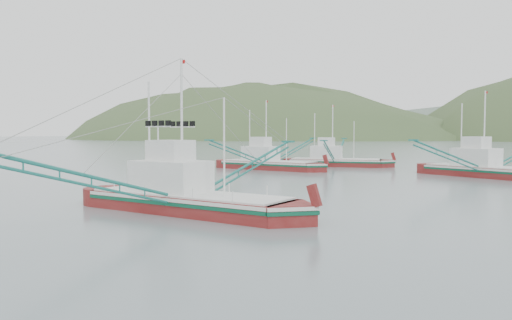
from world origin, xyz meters
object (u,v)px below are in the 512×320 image
at_px(bg_boat_far, 334,155).
at_px(bg_boat_right, 487,158).
at_px(main_boat, 185,187).
at_px(bg_boat_left, 268,157).

distance_m(bg_boat_far, bg_boat_right, 24.55).
bearing_deg(main_boat, bg_boat_far, 102.23).
height_order(main_boat, bg_boat_left, main_boat).
relative_size(main_boat, bg_boat_left, 1.03).
xyz_separation_m(main_boat, bg_boat_far, (-4.66, 48.38, 0.05)).
distance_m(main_boat, bg_boat_left, 39.50).
height_order(bg_boat_far, bg_boat_right, bg_boat_right).
bearing_deg(bg_boat_right, main_boat, -85.39).
bearing_deg(main_boat, bg_boat_right, 71.89).
xyz_separation_m(main_boat, bg_boat_right, (17.49, 37.79, 0.61)).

